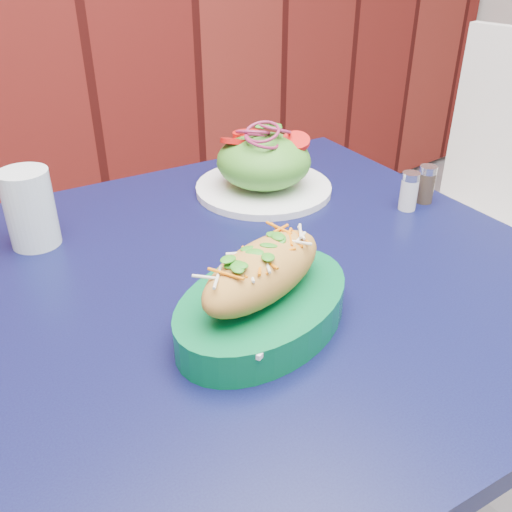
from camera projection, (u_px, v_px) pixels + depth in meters
cafe_table at (260, 318)px, 0.83m from camera, size 0.91×0.91×0.75m
chair_right at (495, 218)px, 1.34m from camera, size 0.46×0.46×0.96m
banh_mi_basket at (263, 295)px, 0.65m from camera, size 0.28×0.21×0.11m
salad_plate at (264, 166)px, 0.98m from camera, size 0.24×0.24×0.12m
water_glass at (30, 209)px, 0.81m from camera, size 0.07×0.07×0.11m
salt_shaker at (409, 191)px, 0.93m from camera, size 0.03×0.03×0.06m
pepper_shaker at (426, 184)px, 0.95m from camera, size 0.03×0.03×0.06m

